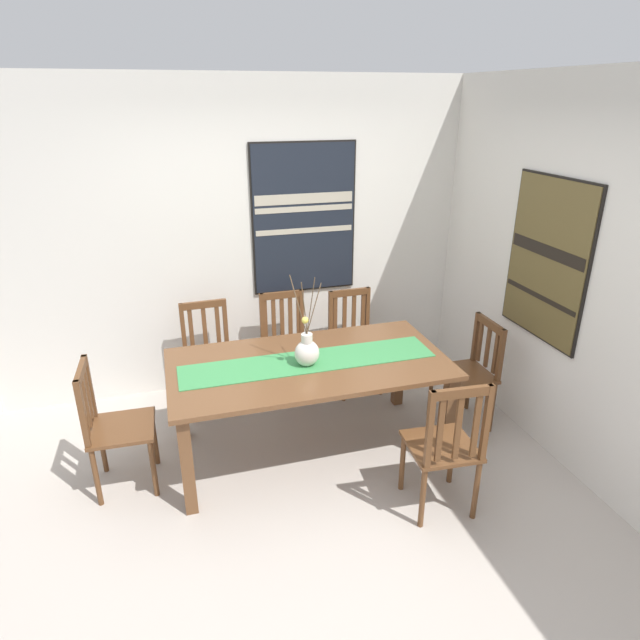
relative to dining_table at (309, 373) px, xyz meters
The scene contains 14 objects.
ground_plane 0.88m from the dining_table, 95.57° to the right, with size 6.40×6.40×0.03m, color #B2A89E.
wall_back 1.47m from the dining_table, 92.40° to the left, with size 6.40×0.12×2.70m, color silver.
wall_side 2.01m from the dining_table, 17.19° to the right, with size 0.12×6.40×2.70m, color silver.
dining_table is the anchor object (origin of this frame).
table_runner 0.10m from the dining_table, 66.37° to the right, with size 1.84×0.36×0.01m, color #388447.
centerpiece_vase 0.22m from the dining_table, 116.52° to the right, with size 0.21×0.23×0.67m.
chair_0 1.35m from the dining_table, ahead, with size 0.42×0.42×0.90m.
chair_1 1.38m from the dining_table, behind, with size 0.43×0.43×0.94m.
chair_2 1.09m from the dining_table, 52.36° to the left, with size 0.43×0.43×0.91m.
chair_3 1.10m from the dining_table, 126.48° to the left, with size 0.44×0.44×0.92m.
chair_4 0.91m from the dining_table, 88.15° to the left, with size 0.42×0.42×0.93m.
chair_5 1.10m from the dining_table, 53.37° to the right, with size 0.45×0.45×0.98m.
painting_on_back_wall 1.53m from the dining_table, 76.41° to the left, with size 0.93×0.05×1.32m.
painting_on_side_wall 1.91m from the dining_table, ahead, with size 0.05×0.83×1.19m.
Camera 1 is at (-0.85, -2.81, 2.53)m, focal length 30.43 mm.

